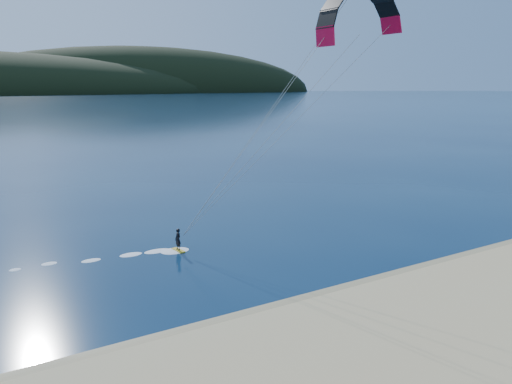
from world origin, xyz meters
The scene contains 3 objects.
ground centered at (0.00, 0.00, 0.00)m, with size 1800.00×1800.00×0.00m, color #081D3A.
wet_sand centered at (0.00, 4.50, 0.05)m, with size 220.00×2.50×0.10m.
kitesurfer_near centered at (11.06, 11.39, 13.57)m, with size 24.90×8.06×17.78m.
Camera 1 is at (-11.49, -14.44, 11.13)m, focal length 35.07 mm.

